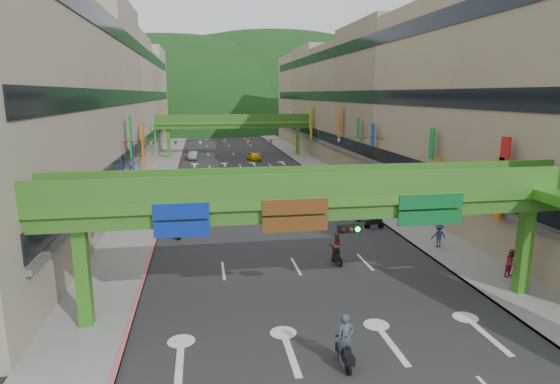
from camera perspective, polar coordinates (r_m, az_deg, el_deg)
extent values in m
plane|color=black|center=(19.12, 9.65, -21.75)|extent=(320.00, 320.00, 0.00)
cube|color=#28282B|center=(66.05, -4.60, 2.68)|extent=(18.00, 140.00, 0.02)
cube|color=gray|center=(66.03, -14.16, 2.41)|extent=(4.00, 140.00, 0.15)
cube|color=gray|center=(67.85, 4.70, 2.98)|extent=(4.00, 140.00, 0.15)
cube|color=#CC5959|center=(65.90, -12.51, 2.49)|extent=(0.20, 140.00, 0.18)
cube|color=gray|center=(67.41, 3.14, 2.96)|extent=(0.20, 140.00, 0.18)
cube|color=#9E937F|center=(66.36, -21.59, 10.18)|extent=(12.00, 95.00, 19.00)
cube|color=black|center=(65.70, -16.05, 5.90)|extent=(0.08, 90.25, 1.40)
cube|color=black|center=(65.39, -16.35, 11.13)|extent=(0.08, 90.25, 1.40)
cube|color=black|center=(65.63, -16.67, 16.37)|extent=(0.08, 90.25, 1.40)
cube|color=gray|center=(69.45, 11.37, 10.81)|extent=(12.00, 95.00, 19.00)
cube|color=black|center=(67.84, 6.37, 6.46)|extent=(0.08, 90.25, 1.40)
cube|color=black|center=(67.54, 6.49, 11.53)|extent=(0.08, 90.25, 1.40)
cube|color=black|center=(67.78, 6.61, 16.61)|extent=(0.08, 90.25, 1.40)
cube|color=#4C9E2D|center=(22.21, 5.13, -0.62)|extent=(28.00, 2.20, 0.50)
cube|color=#387223|center=(22.34, 5.10, -2.12)|extent=(28.00, 1.76, 0.70)
cube|color=#4C9E2D|center=(23.15, -22.86, -9.68)|extent=(0.60, 0.60, 4.80)
cube|color=#4C9E2D|center=(27.91, 27.56, -6.46)|extent=(0.60, 0.60, 4.80)
cube|color=#387223|center=(21.06, 5.88, 0.91)|extent=(28.00, 0.12, 1.10)
cube|color=#387223|center=(23.04, 4.51, 1.88)|extent=(28.00, 0.12, 1.10)
cube|color=navy|center=(20.63, -11.91, -3.52)|extent=(2.40, 0.12, 1.50)
cube|color=#593314|center=(21.00, 1.87, -2.99)|extent=(3.00, 0.12, 1.50)
cube|color=#0C5926|center=(23.14, 17.87, -2.17)|extent=(3.20, 0.12, 1.50)
cube|color=black|center=(21.65, 8.46, -4.44)|extent=(1.10, 0.28, 0.35)
cube|color=#4C9E2D|center=(80.30, -5.61, 8.42)|extent=(28.00, 2.20, 0.50)
cube|color=#387223|center=(80.34, -5.61, 7.99)|extent=(28.00, 1.76, 0.70)
cube|color=#4C9E2D|center=(80.57, -13.43, 5.77)|extent=(0.60, 0.60, 4.80)
cube|color=#4C9E2D|center=(82.06, 2.16, 6.20)|extent=(0.60, 0.60, 4.80)
cube|color=#387223|center=(79.22, -5.57, 8.95)|extent=(28.00, 0.12, 1.10)
cube|color=#387223|center=(81.29, -5.68, 9.03)|extent=(28.00, 0.12, 1.10)
ellipsoid|color=#1C4419|center=(175.54, -12.72, 8.17)|extent=(168.00, 140.00, 112.00)
ellipsoid|color=#1C4419|center=(197.62, -0.63, 8.84)|extent=(208.00, 176.00, 128.00)
cylinder|color=black|center=(45.51, -2.51, 6.41)|extent=(26.00, 0.03, 0.03)
cone|color=red|center=(45.74, -18.32, 5.54)|extent=(0.36, 0.36, 0.40)
cone|color=gold|center=(45.44, -15.48, 5.67)|extent=(0.36, 0.36, 0.40)
cone|color=#193FB2|center=(45.27, -12.61, 5.79)|extent=(0.36, 0.36, 0.40)
cone|color=silver|center=(45.20, -9.72, 5.90)|extent=(0.36, 0.36, 0.40)
cone|color=#198C33|center=(45.25, -6.82, 5.99)|extent=(0.36, 0.36, 0.40)
cone|color=orange|center=(45.41, -3.94, 6.07)|extent=(0.36, 0.36, 0.40)
cone|color=red|center=(45.69, -1.09, 6.13)|extent=(0.36, 0.36, 0.40)
cone|color=gold|center=(46.08, 1.72, 6.17)|extent=(0.36, 0.36, 0.40)
cone|color=#193FB2|center=(46.57, 4.48, 6.20)|extent=(0.36, 0.36, 0.40)
cone|color=silver|center=(47.17, 7.18, 6.22)|extent=(0.36, 0.36, 0.40)
cone|color=#198C33|center=(47.87, 9.80, 6.22)|extent=(0.36, 0.36, 0.40)
cone|color=orange|center=(48.66, 12.35, 6.21)|extent=(0.36, 0.36, 0.40)
cube|color=black|center=(19.56, 7.93, -18.95)|extent=(0.43, 1.32, 0.35)
cube|color=black|center=(19.43, 7.95, -18.32)|extent=(0.33, 0.57, 0.18)
cube|color=black|center=(19.77, 7.57, -16.91)|extent=(0.55, 0.09, 0.06)
cylinder|color=black|center=(20.17, 7.51, -18.90)|extent=(0.13, 0.51, 0.50)
cylinder|color=black|center=(19.26, 8.32, -20.54)|extent=(0.13, 0.51, 0.50)
imported|color=#34434E|center=(19.20, 7.99, -17.11)|extent=(0.70, 0.48, 1.84)
cube|color=black|center=(29.99, 6.98, -7.66)|extent=(0.64, 1.35, 0.35)
cube|color=black|center=(29.91, 6.99, -7.21)|extent=(0.42, 0.60, 0.18)
cube|color=black|center=(30.28, 6.49, -6.45)|extent=(0.55, 0.18, 0.06)
cylinder|color=black|center=(30.54, 6.45, -7.88)|extent=(0.21, 0.51, 0.50)
cylinder|color=black|center=(29.65, 7.50, -8.52)|extent=(0.21, 0.51, 0.50)
imported|color=brown|center=(29.78, 7.01, -6.49)|extent=(0.94, 0.81, 1.68)
cube|color=#9B9AA2|center=(35.70, -12.34, -4.64)|extent=(0.63, 1.35, 0.35)
cube|color=#9B9AA2|center=(35.63, -12.36, -4.25)|extent=(0.41, 0.60, 0.18)
cube|color=#9B9AA2|center=(36.09, -12.53, -3.64)|extent=(0.55, 0.18, 0.06)
cylinder|color=black|center=(36.31, -12.47, -4.86)|extent=(0.21, 0.51, 0.50)
cylinder|color=black|center=(35.27, -12.16, -5.35)|extent=(0.21, 0.51, 0.50)
imported|color=#2A333C|center=(35.51, -12.39, -3.54)|extent=(1.14, 0.67, 1.82)
cube|color=maroon|center=(45.92, -6.62, -0.75)|extent=(0.40, 1.31, 0.35)
cube|color=maroon|center=(45.86, -6.63, -0.45)|extent=(0.32, 0.56, 0.18)
cube|color=maroon|center=(46.34, -6.70, 0.00)|extent=(0.55, 0.08, 0.06)
cylinder|color=black|center=(46.52, -6.67, -0.97)|extent=(0.12, 0.50, 0.50)
cylinder|color=black|center=(45.45, -6.55, -1.27)|extent=(0.12, 0.50, 0.50)
imported|color=#494752|center=(45.76, -6.64, 0.13)|extent=(0.92, 0.62, 1.84)
cube|color=black|center=(37.96, 11.42, -3.61)|extent=(1.34, 0.52, 0.35)
cube|color=black|center=(37.90, 11.44, -3.24)|extent=(0.59, 0.37, 0.18)
cube|color=black|center=(37.96, 12.26, -2.86)|extent=(0.13, 0.55, 0.06)
cylinder|color=black|center=(38.17, 12.21, -4.02)|extent=(0.51, 0.17, 0.50)
cylinder|color=black|center=(37.92, 10.59, -4.06)|extent=(0.51, 0.17, 0.50)
cube|color=black|center=(39.95, 10.31, -2.78)|extent=(1.34, 0.52, 0.35)
cube|color=black|center=(39.89, 10.32, -2.44)|extent=(0.59, 0.37, 0.18)
cube|color=black|center=(39.95, 11.10, -2.08)|extent=(0.13, 0.55, 0.06)
cylinder|color=black|center=(40.15, 11.06, -3.18)|extent=(0.51, 0.17, 0.50)
cylinder|color=black|center=(39.92, 9.52, -3.21)|extent=(0.51, 0.17, 0.50)
cube|color=black|center=(41.96, 9.30, -2.04)|extent=(1.34, 0.52, 0.35)
cube|color=black|center=(41.90, 9.31, -1.71)|extent=(0.59, 0.37, 0.18)
cube|color=black|center=(41.95, 10.06, -1.37)|extent=(0.13, 0.55, 0.06)
cylinder|color=black|center=(42.14, 10.02, -2.42)|extent=(0.51, 0.17, 0.50)
cylinder|color=black|center=(41.93, 8.55, -2.45)|extent=(0.51, 0.17, 0.50)
cube|color=black|center=(43.99, 8.38, -1.36)|extent=(1.34, 0.52, 0.35)
cube|color=black|center=(43.93, 8.39, -1.04)|extent=(0.59, 0.37, 0.18)
cube|color=black|center=(43.98, 9.11, -0.72)|extent=(0.13, 0.55, 0.06)
cylinder|color=black|center=(44.16, 9.07, -1.73)|extent=(0.51, 0.17, 0.50)
cylinder|color=black|center=(43.96, 7.67, -1.75)|extent=(0.51, 0.17, 0.50)
imported|color=#98989F|center=(77.90, -10.55, 4.39)|extent=(1.56, 3.93, 1.27)
imported|color=#F8BF07|center=(75.21, -3.21, 4.34)|extent=(2.22, 4.18, 1.35)
imported|color=#B9213F|center=(30.42, 26.37, -8.04)|extent=(0.95, 0.84, 1.64)
imported|color=black|center=(55.50, 9.27, 1.78)|extent=(1.18, 0.97, 1.89)
imported|color=#2D3453|center=(34.16, 18.75, -5.26)|extent=(0.80, 0.53, 1.68)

